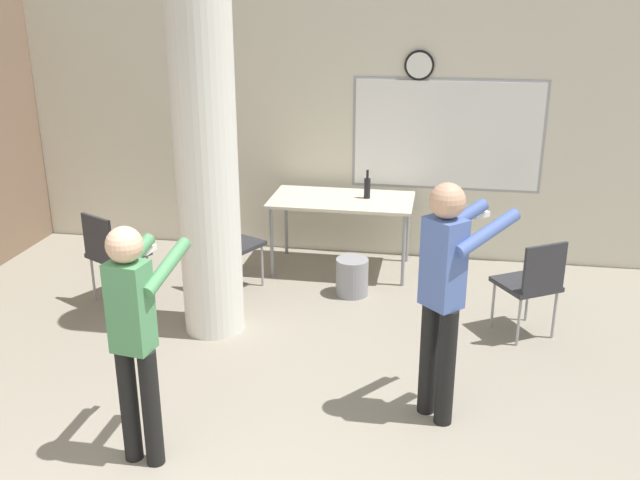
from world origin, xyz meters
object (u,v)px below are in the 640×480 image
(chair_table_left, at_px, (230,241))
(person_playing_front, at_px, (135,328))
(chair_mid_room, at_px, (532,281))
(chair_near_pillar, at_px, (112,250))
(person_playing_side, at_px, (445,285))
(folding_table, at_px, (342,204))
(bottle_on_table, at_px, (367,187))

(chair_table_left, height_order, person_playing_front, person_playing_front)
(chair_table_left, height_order, chair_mid_room, same)
(chair_near_pillar, bearing_deg, person_playing_front, -60.67)
(chair_table_left, bearing_deg, person_playing_side, -42.19)
(folding_table, height_order, chair_mid_room, chair_mid_room)
(chair_near_pillar, xyz_separation_m, person_playing_side, (3.02, -1.39, 0.47))
(chair_mid_room, bearing_deg, chair_table_left, 169.53)
(chair_table_left, bearing_deg, person_playing_front, -84.98)
(bottle_on_table, bearing_deg, chair_mid_room, -40.34)
(folding_table, bearing_deg, person_playing_front, -102.50)
(folding_table, bearing_deg, chair_mid_room, -34.84)
(folding_table, distance_m, chair_mid_room, 2.17)
(chair_table_left, height_order, person_playing_side, person_playing_side)
(folding_table, xyz_separation_m, chair_table_left, (-0.97, -0.73, -0.20))
(bottle_on_table, bearing_deg, folding_table, -166.21)
(chair_mid_room, bearing_deg, folding_table, 145.16)
(bottle_on_table, bearing_deg, person_playing_front, -106.19)
(person_playing_side, bearing_deg, chair_near_pillar, 155.29)
(folding_table, distance_m, bottle_on_table, 0.30)
(person_playing_front, bearing_deg, chair_mid_room, 40.13)
(chair_near_pillar, xyz_separation_m, person_playing_front, (1.23, -2.19, 0.40))
(chair_mid_room, relative_size, person_playing_front, 0.56)
(folding_table, xyz_separation_m, chair_near_pillar, (-1.97, -1.17, -0.20))
(chair_near_pillar, height_order, chair_table_left, same)
(chair_mid_room, bearing_deg, person_playing_side, -118.68)
(person_playing_front, bearing_deg, person_playing_side, 23.95)
(person_playing_side, bearing_deg, person_playing_front, -156.05)
(chair_near_pillar, distance_m, person_playing_side, 3.36)
(person_playing_side, height_order, person_playing_front, person_playing_side)
(folding_table, distance_m, chair_near_pillar, 2.30)
(chair_near_pillar, height_order, person_playing_side, person_playing_side)
(person_playing_side, xyz_separation_m, person_playing_front, (-1.79, -0.80, -0.07))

